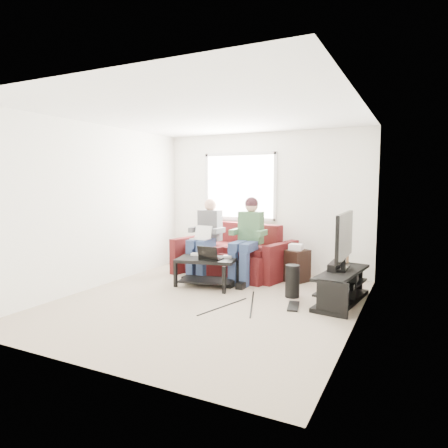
% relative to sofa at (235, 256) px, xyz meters
% --- Properties ---
extents(floor, '(4.50, 4.50, 0.00)m').
position_rel_sofa_xyz_m(floor, '(0.36, -1.70, -0.34)').
color(floor, '#B5A38D').
rests_on(floor, ground).
extents(ceiling, '(4.50, 4.50, 0.00)m').
position_rel_sofa_xyz_m(ceiling, '(0.36, -1.70, 2.26)').
color(ceiling, white).
rests_on(ceiling, wall_back).
extents(wall_back, '(4.50, 0.00, 4.50)m').
position_rel_sofa_xyz_m(wall_back, '(0.36, 0.55, 0.96)').
color(wall_back, white).
rests_on(wall_back, floor).
extents(wall_front, '(4.50, 0.00, 4.50)m').
position_rel_sofa_xyz_m(wall_front, '(0.36, -3.95, 0.96)').
color(wall_front, white).
rests_on(wall_front, floor).
extents(wall_left, '(0.00, 4.50, 4.50)m').
position_rel_sofa_xyz_m(wall_left, '(-1.64, -1.70, 0.96)').
color(wall_left, white).
rests_on(wall_left, floor).
extents(wall_right, '(0.00, 4.50, 4.50)m').
position_rel_sofa_xyz_m(wall_right, '(2.36, -1.70, 0.96)').
color(wall_right, white).
rests_on(wall_right, floor).
extents(window, '(1.48, 0.04, 1.28)m').
position_rel_sofa_xyz_m(window, '(-0.14, 0.53, 1.26)').
color(window, white).
rests_on(window, wall_back).
extents(sofa, '(2.15, 1.26, 0.92)m').
position_rel_sofa_xyz_m(sofa, '(0.00, 0.00, 0.00)').
color(sofa, '#451211').
rests_on(sofa, floor).
extents(person_left, '(0.40, 0.71, 1.39)m').
position_rel_sofa_xyz_m(person_left, '(-0.40, -0.36, 0.43)').
color(person_left, navy).
rests_on(person_left, sofa).
extents(person_right, '(0.40, 0.71, 1.43)m').
position_rel_sofa_xyz_m(person_right, '(0.40, -0.34, 0.49)').
color(person_right, navy).
rests_on(person_right, sofa).
extents(laptop_silver, '(0.35, 0.27, 0.24)m').
position_rel_sofa_xyz_m(laptop_silver, '(-0.40, -0.53, 0.42)').
color(laptop_silver, silver).
rests_on(laptop_silver, person_left).
extents(coffee_table, '(1.04, 0.76, 0.47)m').
position_rel_sofa_xyz_m(coffee_table, '(-0.05, -0.96, 0.01)').
color(coffee_table, black).
rests_on(coffee_table, floor).
extents(laptop_black, '(0.38, 0.30, 0.24)m').
position_rel_sofa_xyz_m(laptop_black, '(0.07, -1.04, 0.25)').
color(laptop_black, black).
rests_on(laptop_black, coffee_table).
extents(controller_a, '(0.15, 0.11, 0.04)m').
position_rel_sofa_xyz_m(controller_a, '(-0.33, -0.84, 0.15)').
color(controller_a, silver).
rests_on(controller_a, coffee_table).
extents(controller_b, '(0.16, 0.12, 0.04)m').
position_rel_sofa_xyz_m(controller_b, '(-0.15, -0.78, 0.15)').
color(controller_b, black).
rests_on(controller_b, coffee_table).
extents(controller_c, '(0.15, 0.11, 0.04)m').
position_rel_sofa_xyz_m(controller_c, '(0.25, -0.81, 0.15)').
color(controller_c, gray).
rests_on(controller_c, coffee_table).
extents(tv_stand, '(0.59, 1.40, 0.45)m').
position_rel_sofa_xyz_m(tv_stand, '(2.06, -0.88, -0.13)').
color(tv_stand, black).
rests_on(tv_stand, floor).
extents(tv, '(0.12, 1.10, 0.81)m').
position_rel_sofa_xyz_m(tv, '(2.06, -0.78, 0.57)').
color(tv, black).
rests_on(tv, tv_stand).
extents(soundbar, '(0.12, 0.50, 0.10)m').
position_rel_sofa_xyz_m(soundbar, '(1.94, -0.78, 0.16)').
color(soundbar, black).
rests_on(soundbar, tv_stand).
extents(drink_cup, '(0.08, 0.08, 0.12)m').
position_rel_sofa_xyz_m(drink_cup, '(2.01, -0.25, 0.17)').
color(drink_cup, '#AE764B').
rests_on(drink_cup, tv_stand).
extents(console_white, '(0.30, 0.22, 0.06)m').
position_rel_sofa_xyz_m(console_white, '(2.06, -1.28, -0.07)').
color(console_white, silver).
rests_on(console_white, tv_stand).
extents(console_grey, '(0.34, 0.26, 0.08)m').
position_rel_sofa_xyz_m(console_grey, '(2.06, -0.58, -0.06)').
color(console_grey, gray).
rests_on(console_grey, tv_stand).
extents(console_black, '(0.38, 0.30, 0.07)m').
position_rel_sofa_xyz_m(console_black, '(2.06, -0.93, -0.06)').
color(console_black, black).
rests_on(console_black, tv_stand).
extents(subwoofer, '(0.21, 0.21, 0.48)m').
position_rel_sofa_xyz_m(subwoofer, '(1.36, -0.93, -0.10)').
color(subwoofer, black).
rests_on(subwoofer, floor).
extents(keyboard_floor, '(0.23, 0.45, 0.02)m').
position_rel_sofa_xyz_m(keyboard_floor, '(1.52, -1.38, -0.32)').
color(keyboard_floor, black).
rests_on(keyboard_floor, floor).
extents(end_table, '(0.37, 0.37, 0.64)m').
position_rel_sofa_xyz_m(end_table, '(1.14, 0.01, -0.05)').
color(end_table, black).
rests_on(end_table, floor).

